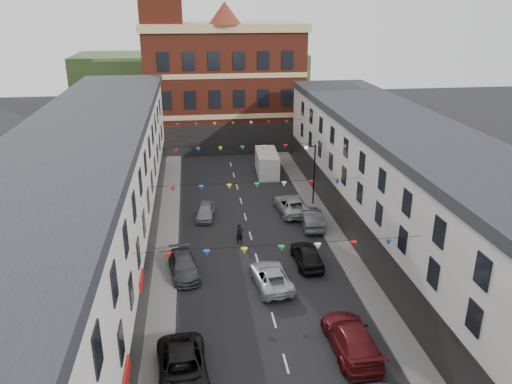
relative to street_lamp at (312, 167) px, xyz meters
name	(u,v)px	position (x,y,z in m)	size (l,w,h in m)	color
ground	(264,286)	(-6.55, -14.00, -3.90)	(160.00, 160.00, 0.00)	black
pavement_left	(164,277)	(-13.45, -12.00, -3.83)	(1.80, 64.00, 0.15)	#605E5B
pavement_right	(352,265)	(0.35, -12.00, -3.83)	(1.80, 64.00, 0.15)	#605E5B
terrace_left	(81,218)	(-18.33, -13.00, 1.44)	(8.40, 56.00, 10.70)	beige
terrace_right	(428,207)	(5.23, -13.00, 0.95)	(8.40, 56.00, 9.70)	silver
civic_building	(224,84)	(-6.55, 23.95, 4.23)	(20.60, 13.30, 18.50)	maroon
clock_tower	(162,33)	(-14.05, 21.00, 11.03)	(5.60, 5.60, 30.00)	maroon
distant_hill	(192,82)	(-10.55, 48.00, 1.10)	(40.00, 14.00, 10.00)	#324D24
street_lamp	(312,167)	(0.00, 0.00, 0.00)	(1.10, 0.36, 6.00)	black
car_left_c	(183,370)	(-12.05, -22.67, -3.14)	(2.55, 5.53, 1.54)	black
car_left_d	(184,266)	(-12.05, -11.67, -3.22)	(1.92, 4.72, 1.37)	#383A3F
car_left_e	(205,211)	(-10.15, -1.76, -3.25)	(1.54, 3.82, 1.30)	#919299
car_right_c	(351,339)	(-2.75, -21.42, -3.08)	(2.32, 5.70, 1.65)	maroon
car_right_d	(307,255)	(-2.95, -11.34, -3.13)	(1.82, 4.52, 1.54)	black
car_right_e	(312,218)	(-1.05, -4.80, -3.12)	(1.66, 4.76, 1.57)	#494C50
car_right_f	(292,205)	(-2.15, -1.47, -3.14)	(2.53, 5.49, 1.53)	#A8AAAD
moving_car	(271,277)	(-6.09, -13.97, -3.22)	(2.27, 4.92, 1.37)	silver
white_van	(267,163)	(-2.75, 9.86, -2.60)	(2.26, 5.88, 2.60)	silver
pedestrian	(240,234)	(-7.60, -7.41, -3.02)	(0.64, 0.42, 1.76)	black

